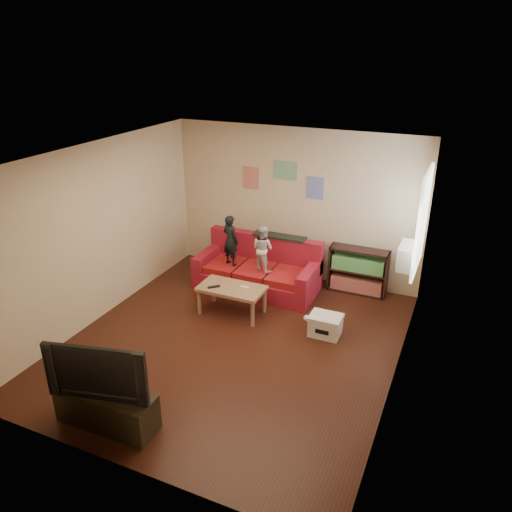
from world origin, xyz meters
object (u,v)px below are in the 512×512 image
at_px(coffee_table, 232,291).
at_px(file_box, 325,325).
at_px(tv_stand, 107,408).
at_px(television, 101,368).
at_px(sofa, 259,271).
at_px(child_a, 230,240).
at_px(child_b, 263,248).
at_px(bookshelf, 358,273).

xyz_separation_m(coffee_table, file_box, (1.55, -0.02, -0.23)).
xyz_separation_m(tv_stand, television, (0.00, 0.00, 0.55)).
distance_m(sofa, file_box, 1.83).
xyz_separation_m(child_a, television, (0.25, -3.64, -0.11)).
relative_size(sofa, child_b, 2.64).
distance_m(sofa, television, 3.85).
bearing_deg(television, child_b, 71.14).
bearing_deg(child_b, file_box, 167.05).
height_order(child_b, bookshelf, child_b).
relative_size(coffee_table, television, 0.90).
xyz_separation_m(child_b, coffee_table, (-0.18, -0.83, -0.44)).
bearing_deg(tv_stand, child_b, 83.45).
relative_size(child_b, television, 0.69).
xyz_separation_m(child_a, coffee_table, (0.42, -0.83, -0.49)).
bearing_deg(child_a, sofa, -140.94).
relative_size(bookshelf, file_box, 2.13).
height_order(coffee_table, file_box, coffee_table).
bearing_deg(tv_stand, coffee_table, 85.41).
relative_size(sofa, bookshelf, 2.09).
distance_m(bookshelf, television, 4.74).
relative_size(sofa, child_a, 2.35).
xyz_separation_m(sofa, tv_stand, (-0.20, -3.82, -0.09)).
xyz_separation_m(child_b, file_box, (1.37, -0.85, -0.67)).
xyz_separation_m(sofa, coffee_table, (-0.03, -1.00, 0.09)).
distance_m(child_a, television, 3.65).
height_order(bookshelf, television, television).
height_order(tv_stand, television, television).
relative_size(tv_stand, television, 1.02).
xyz_separation_m(file_box, television, (-1.72, -2.80, 0.61)).
bearing_deg(sofa, child_a, -159.24).
distance_m(coffee_table, television, 2.85).
height_order(sofa, television, television).
height_order(child_a, child_b, child_a).
bearing_deg(tv_stand, television, 0.00).
bearing_deg(child_a, bookshelf, -142.62).
relative_size(sofa, television, 1.81).
relative_size(bookshelf, tv_stand, 0.85).
relative_size(child_a, file_box, 1.90).
height_order(child_b, coffee_table, child_b).
relative_size(sofa, file_box, 4.46).
xyz_separation_m(bookshelf, tv_stand, (-1.81, -4.36, -0.14)).
bearing_deg(coffee_table, bookshelf, 43.17).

